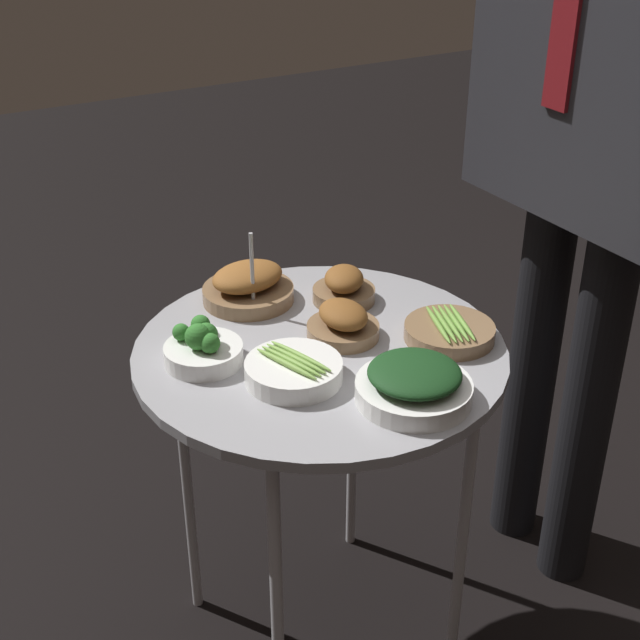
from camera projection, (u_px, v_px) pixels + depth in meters
ground_plane at (320, 628)px, 1.76m from camera, size 8.00×8.00×0.00m
serving_cart at (320, 374)px, 1.47m from camera, size 0.61×0.61×0.65m
bowl_roast_front_left at (344, 288)px, 1.58m from camera, size 0.11×0.11×0.06m
bowl_asparagus_back_right at (294, 370)px, 1.35m from camera, size 0.15×0.15×0.04m
bowl_roast_center at (343, 323)px, 1.46m from camera, size 0.12×0.12×0.06m
bowl_asparagus_back_left at (449, 331)px, 1.46m from camera, size 0.15×0.15×0.03m
bowl_roast_mid_right at (248, 286)px, 1.57m from camera, size 0.16×0.16×0.15m
bowl_spinach_far_rim at (414, 384)px, 1.30m from camera, size 0.17×0.17×0.06m
bowl_broccoli_mid_left at (203, 348)px, 1.39m from camera, size 0.12×0.12×0.07m
waiter_figure at (607, 81)px, 1.48m from camera, size 0.59×0.22×1.61m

